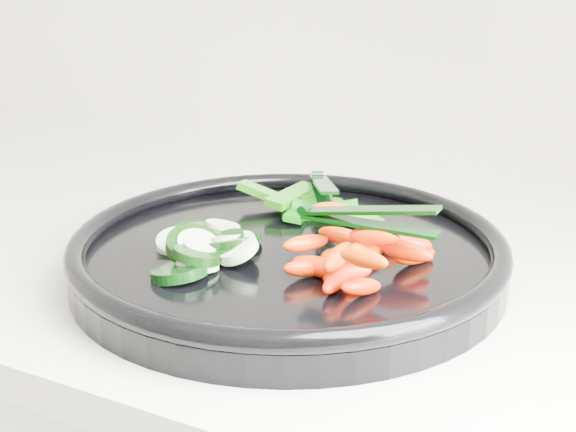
% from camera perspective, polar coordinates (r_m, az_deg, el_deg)
% --- Properties ---
extents(veggie_tray, '(0.47, 0.47, 0.04)m').
position_cam_1_polar(veggie_tray, '(0.69, 0.00, -2.72)').
color(veggie_tray, black).
rests_on(veggie_tray, counter).
extents(cucumber_pile, '(0.10, 0.13, 0.04)m').
position_cam_1_polar(cucumber_pile, '(0.68, -5.98, -2.04)').
color(cucumber_pile, black).
rests_on(cucumber_pile, veggie_tray).
extents(carrot_pile, '(0.12, 0.14, 0.05)m').
position_cam_1_polar(carrot_pile, '(0.64, 5.11, -2.66)').
color(carrot_pile, '#F20D00').
rests_on(carrot_pile, veggie_tray).
extents(pepper_pile, '(0.15, 0.11, 0.03)m').
position_cam_1_polar(pepper_pile, '(0.78, 1.61, 0.79)').
color(pepper_pile, '#136709').
rests_on(pepper_pile, veggie_tray).
extents(tong_carrot, '(0.11, 0.02, 0.02)m').
position_cam_1_polar(tong_carrot, '(0.62, 5.47, -0.06)').
color(tong_carrot, black).
rests_on(tong_carrot, carrot_pile).
extents(tong_pepper, '(0.07, 0.10, 0.02)m').
position_cam_1_polar(tong_pepper, '(0.77, 2.49, 1.94)').
color(tong_pepper, black).
rests_on(tong_pepper, pepper_pile).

